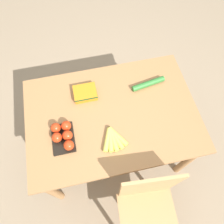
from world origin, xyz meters
name	(u,v)px	position (x,y,z in m)	size (l,w,h in m)	color
ground_plane	(112,146)	(0.00, 0.00, 0.00)	(12.00, 12.00, 0.00)	gray
dining_table	(112,120)	(0.00, 0.00, 0.67)	(1.29, 0.89, 0.78)	#9E7044
chair	(147,207)	(-0.12, 0.67, 0.51)	(0.45, 0.43, 0.99)	tan
banana_bunch	(113,138)	(0.04, 0.20, 0.79)	(0.19, 0.19, 0.04)	brown
tomato_pack	(63,135)	(0.37, 0.10, 0.82)	(0.16, 0.23, 0.08)	black
carrot_bag	(85,93)	(0.17, -0.21, 0.81)	(0.18, 0.14, 0.05)	orange
cucumber_near	(148,84)	(-0.34, -0.19, 0.80)	(0.27, 0.09, 0.04)	#2D702D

